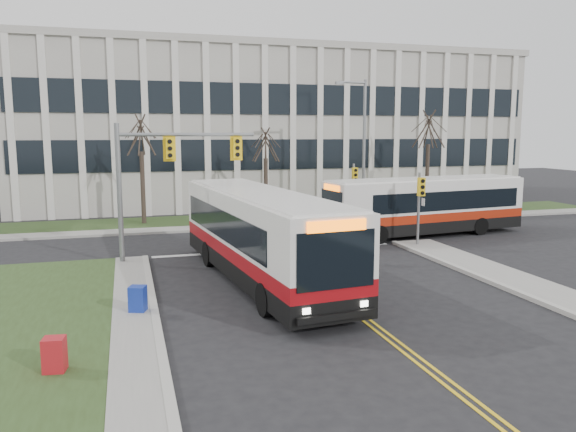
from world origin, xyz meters
The scene contains 17 objects.
ground centered at (0.00, 0.00, 0.00)m, with size 120.00×120.00×0.00m, color black.
sidewalk_west centered at (-7.00, -5.00, 0.07)m, with size 1.20×26.00×0.14m, color #9E9B93.
sidewalk_cross centered at (5.00, 15.20, 0.07)m, with size 44.00×1.60×0.14m, color #9E9B93.
building_lawn centered at (5.00, 18.00, 0.06)m, with size 44.00×5.00×0.12m, color #2D401B.
office_building centered at (5.00, 30.00, 6.00)m, with size 40.00×16.00×12.00m, color #B6B3A8.
mast_arm_signal centered at (-5.62, 7.16, 4.26)m, with size 6.11×0.38×6.20m.
signal_pole_near centered at (7.20, 6.90, 2.50)m, with size 0.34×0.39×3.80m.
signal_pole_far centered at (7.20, 15.40, 2.50)m, with size 0.34×0.39×3.80m.
streetlight centered at (8.03, 16.20, 5.19)m, with size 2.15×0.25×9.20m.
directory_sign centered at (2.50, 17.50, 1.17)m, with size 1.50×0.12×2.00m.
tree_left centered at (-6.00, 18.00, 5.51)m, with size 1.80×1.80×7.70m.
tree_mid centered at (2.00, 18.20, 4.88)m, with size 1.80×1.80×6.82m.
tree_right centered at (14.00, 18.00, 5.91)m, with size 1.80×1.80×8.25m.
bus_main centered at (-2.06, 2.72, 1.73)m, with size 2.81×12.98×3.46m, color silver, non-canonical shape.
bus_cross centered at (9.22, 9.84, 1.59)m, with size 2.59×11.94×3.18m, color silver, non-canonical shape.
newspaper_box_blue centered at (-6.80, -0.28, 0.47)m, with size 0.50×0.45×0.95m, color navy.
newspaper_box_red centered at (-8.82, -4.41, 0.47)m, with size 0.50×0.45×0.95m, color #AD161D.
Camera 1 is at (-7.01, -18.21, 5.78)m, focal length 35.00 mm.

